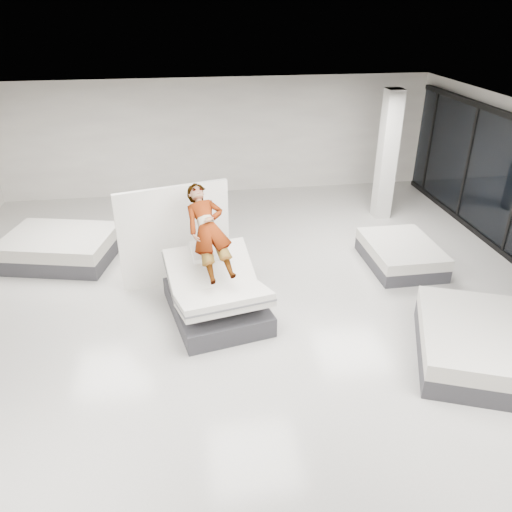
% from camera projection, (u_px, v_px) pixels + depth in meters
% --- Properties ---
extents(room, '(14.00, 14.04, 3.20)m').
position_uv_depth(room, '(253.00, 247.00, 7.83)').
color(room, beige).
rests_on(room, ground).
extents(hero_bed, '(1.90, 2.29, 1.21)m').
position_uv_depth(hero_bed, '(216.00, 296.00, 8.82)').
color(hero_bed, '#333338').
rests_on(hero_bed, floor).
extents(person, '(0.98, 1.69, 1.65)m').
position_uv_depth(person, '(209.00, 244.00, 8.67)').
color(person, slate).
rests_on(person, hero_bed).
extents(remote, '(0.08, 0.15, 0.08)m').
position_uv_depth(remote, '(228.00, 263.00, 8.56)').
color(remote, black).
rests_on(remote, person).
extents(divider_panel, '(2.13, 0.66, 1.98)m').
position_uv_depth(divider_panel, '(175.00, 235.00, 9.65)').
color(divider_panel, white).
rests_on(divider_panel, floor).
extents(flat_bed_right_far, '(1.38, 1.84, 0.50)m').
position_uv_depth(flat_bed_right_far, '(401.00, 254.00, 10.56)').
color(flat_bed_right_far, '#333338').
rests_on(flat_bed_right_far, floor).
extents(flat_bed_right_near, '(2.34, 2.64, 0.60)m').
position_uv_depth(flat_bed_right_near, '(475.00, 344.00, 7.75)').
color(flat_bed_right_near, '#333338').
rests_on(flat_bed_right_near, floor).
extents(flat_bed_left_far, '(2.52, 2.12, 0.60)m').
position_uv_depth(flat_bed_left_far, '(60.00, 248.00, 10.72)').
color(flat_bed_left_far, '#333338').
rests_on(flat_bed_left_far, floor).
extents(column, '(0.40, 0.40, 3.20)m').
position_uv_depth(column, '(387.00, 156.00, 12.30)').
color(column, beige).
rests_on(column, floor).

